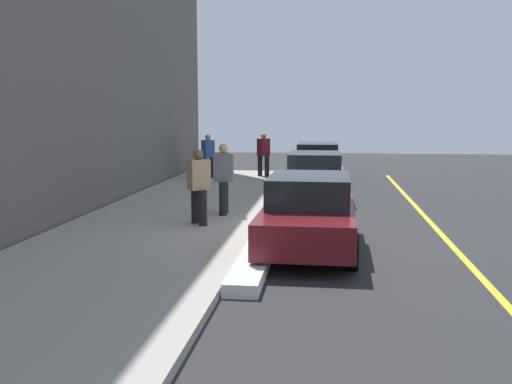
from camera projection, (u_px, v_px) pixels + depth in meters
name	position (u px, v px, depth m)	size (l,w,h in m)	color
ground_plane	(299.00, 241.00, 13.04)	(56.00, 56.00, 0.00)	#28282B
sidewalk	(151.00, 234.00, 13.41)	(28.00, 4.60, 0.15)	#A39E93
lane_stripe_centre	(451.00, 245.00, 12.67)	(28.00, 0.14, 0.01)	gold
snow_bank_curb	(256.00, 257.00, 11.15)	(4.37, 0.56, 0.22)	white
parked_car_black	(318.00, 162.00, 24.38)	(4.48, 1.95, 1.51)	black
parked_car_silver	(315.00, 177.00, 18.76)	(4.44, 1.91, 1.51)	black
parked_car_maroon	(309.00, 213.00, 12.12)	(4.38, 1.96, 1.51)	black
pedestrian_navy_coat	(208.00, 154.00, 25.06)	(0.49, 0.53, 1.65)	black
pedestrian_tan_coat	(199.00, 185.00, 14.08)	(0.53, 0.56, 1.76)	black
pedestrian_burgundy_coat	(263.00, 153.00, 24.55)	(0.56, 0.53, 1.78)	black
pedestrian_grey_coat	(224.00, 177.00, 15.51)	(0.60, 0.51, 1.82)	black
pedestrian_blue_coat	(208.00, 155.00, 24.17)	(0.55, 0.52, 1.72)	black
rolling_suitcase	(202.00, 169.00, 24.65)	(0.34, 0.22, 0.93)	#471E19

